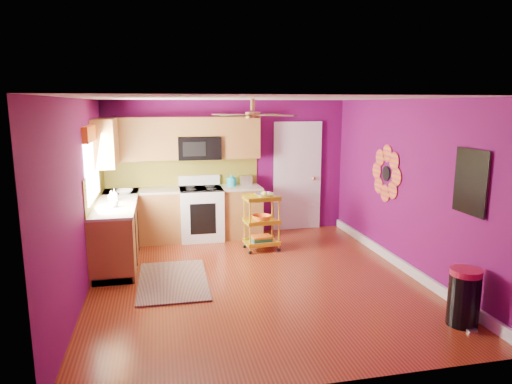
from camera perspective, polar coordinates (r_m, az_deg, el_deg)
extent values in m
plane|color=maroon|center=(6.52, -0.02, -10.92)|extent=(5.00, 5.00, 0.00)
cube|color=#620B53|center=(8.59, -3.52, 3.05)|extent=(4.50, 0.04, 2.50)
cube|color=#620B53|center=(3.83, 7.89, -7.08)|extent=(4.50, 0.04, 2.50)
cube|color=#620B53|center=(6.11, -21.13, -0.91)|extent=(0.04, 5.00, 2.50)
cube|color=#620B53|center=(6.98, 18.35, 0.68)|extent=(0.04, 5.00, 2.50)
cube|color=silver|center=(6.05, -0.02, 11.63)|extent=(4.50, 5.00, 0.04)
cube|color=white|center=(7.26, 17.58, -8.53)|extent=(0.05, 4.90, 0.14)
cube|color=brown|center=(7.56, -16.91, -4.70)|extent=(0.60, 2.30, 0.90)
cube|color=brown|center=(8.36, -8.92, -2.86)|extent=(2.80, 0.60, 0.90)
cube|color=beige|center=(7.45, -17.11, -1.22)|extent=(0.63, 2.30, 0.04)
cube|color=beige|center=(8.27, -9.01, 0.30)|extent=(2.80, 0.63, 0.04)
cube|color=black|center=(7.68, -16.75, -7.58)|extent=(0.54, 2.30, 0.10)
cube|color=black|center=(8.47, -8.84, -5.49)|extent=(2.80, 0.54, 0.10)
cube|color=white|center=(8.35, -6.85, -2.76)|extent=(0.76, 0.66, 0.92)
cube|color=black|center=(8.26, -6.92, 0.38)|extent=(0.76, 0.62, 0.03)
cube|color=white|center=(8.51, -7.12, 1.48)|extent=(0.76, 0.06, 0.18)
cube|color=black|center=(8.04, -6.63, -3.36)|extent=(0.45, 0.02, 0.55)
cube|color=brown|center=(8.28, -14.41, 6.43)|extent=(1.32, 0.33, 0.75)
cube|color=brown|center=(8.40, -2.10, 6.83)|extent=(0.72, 0.33, 0.75)
cube|color=brown|center=(8.29, -7.21, 8.12)|extent=(0.76, 0.33, 0.34)
cube|color=brown|center=(7.83, -18.17, 5.99)|extent=(0.33, 1.30, 0.75)
cube|color=black|center=(8.28, -7.12, 5.48)|extent=(0.76, 0.38, 0.40)
cube|color=brown|center=(8.51, -9.18, 2.48)|extent=(2.80, 0.01, 0.51)
cube|color=brown|center=(7.43, -19.46, 0.77)|extent=(0.01, 2.30, 0.51)
cube|color=white|center=(7.09, -19.85, 3.18)|extent=(0.03, 1.20, 1.00)
cube|color=orange|center=(7.04, -19.86, 6.98)|extent=(0.08, 1.35, 0.22)
cube|color=white|center=(8.90, 5.15, 1.84)|extent=(0.85, 0.04, 2.05)
cube|color=white|center=(8.88, 5.19, 1.82)|extent=(0.95, 0.02, 2.15)
sphere|color=#BF8C3F|center=(8.95, 7.21, 1.69)|extent=(0.07, 0.07, 0.07)
cylinder|color=black|center=(7.47, 15.95, 2.23)|extent=(0.01, 0.24, 0.24)
cube|color=#196FA6|center=(5.78, 25.33, 1.15)|extent=(0.03, 0.52, 0.72)
cube|color=black|center=(5.77, 25.21, 1.15)|extent=(0.01, 0.56, 0.76)
cylinder|color=#BF8C3F|center=(6.25, -0.42, 10.88)|extent=(0.06, 0.06, 0.16)
cylinder|color=#BF8C3F|center=(6.25, -0.41, 9.59)|extent=(0.20, 0.20, 0.08)
cube|color=#4C2D19|center=(6.57, 1.43, 9.66)|extent=(0.47, 0.47, 0.01)
cube|color=#4C2D19|center=(6.46, -3.27, 9.62)|extent=(0.47, 0.47, 0.01)
cube|color=#4C2D19|center=(5.93, -2.46, 9.51)|extent=(0.47, 0.47, 0.01)
cube|color=#4C2D19|center=(6.05, 2.64, 9.54)|extent=(0.47, 0.47, 0.01)
cube|color=black|center=(6.56, -10.34, -10.85)|extent=(0.96, 1.55, 0.02)
cylinder|color=yellow|center=(7.42, -0.74, -4.33)|extent=(0.02, 0.02, 0.86)
cylinder|color=yellow|center=(7.57, 2.88, -4.03)|extent=(0.02, 0.02, 0.86)
cylinder|color=yellow|center=(7.74, -1.46, -3.68)|extent=(0.02, 0.02, 0.86)
cylinder|color=yellow|center=(7.88, 2.03, -3.42)|extent=(0.02, 0.02, 0.86)
sphere|color=black|center=(7.55, -0.74, -7.57)|extent=(0.06, 0.06, 0.06)
sphere|color=black|center=(7.70, 2.85, -7.21)|extent=(0.06, 0.06, 0.06)
sphere|color=black|center=(7.86, -1.45, -6.80)|extent=(0.06, 0.06, 0.06)
sphere|color=black|center=(8.01, 2.01, -6.48)|extent=(0.06, 0.06, 0.06)
cube|color=yellow|center=(7.56, 0.69, -0.84)|extent=(0.59, 0.45, 0.03)
cube|color=yellow|center=(7.65, 0.69, -3.75)|extent=(0.59, 0.45, 0.03)
cube|color=yellow|center=(7.75, 0.68, -6.37)|extent=(0.59, 0.45, 0.03)
imported|color=beige|center=(7.56, 1.06, -0.43)|extent=(0.33, 0.33, 0.08)
sphere|color=yellow|center=(7.56, 1.06, -0.25)|extent=(0.10, 0.10, 0.10)
imported|color=orange|center=(7.63, 0.69, -3.28)|extent=(0.34, 0.34, 0.10)
cube|color=navy|center=(7.74, 0.68, -6.12)|extent=(0.35, 0.27, 0.04)
cube|color=#267233|center=(7.73, 0.68, -5.85)|extent=(0.35, 0.27, 0.04)
cube|color=orange|center=(7.72, 0.68, -5.61)|extent=(0.35, 0.27, 0.03)
cylinder|color=black|center=(5.68, 24.52, -12.18)|extent=(0.36, 0.36, 0.58)
cylinder|color=#AE1839|center=(5.57, 24.79, -9.08)|extent=(0.34, 0.34, 0.07)
cube|color=beige|center=(5.67, 25.35, -15.36)|extent=(0.12, 0.07, 0.03)
cylinder|color=teal|center=(8.41, -3.07, 1.30)|extent=(0.18, 0.18, 0.16)
sphere|color=teal|center=(8.39, -3.07, 1.97)|extent=(0.06, 0.06, 0.06)
cube|color=beige|center=(8.49, -1.28, 1.47)|extent=(0.22, 0.15, 0.18)
imported|color=#EA3F72|center=(7.43, -17.28, -0.34)|extent=(0.09, 0.09, 0.20)
imported|color=white|center=(7.43, -17.62, -0.46)|extent=(0.13, 0.13, 0.17)
imported|color=white|center=(8.02, -16.10, 0.07)|extent=(0.28, 0.28, 0.07)
imported|color=white|center=(6.99, -17.33, -1.42)|extent=(0.13, 0.13, 0.10)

